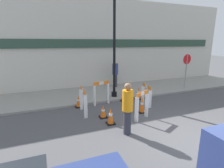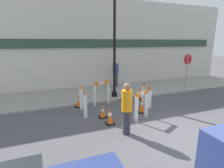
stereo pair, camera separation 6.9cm
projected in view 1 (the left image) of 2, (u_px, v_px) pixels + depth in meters
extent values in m
plane|color=#4C4C4F|center=(204.00, 147.00, 4.96)|extent=(60.00, 60.00, 0.00)
cube|color=gray|center=(120.00, 91.00, 10.41)|extent=(18.00, 3.07, 0.10)
cube|color=beige|center=(110.00, 44.00, 11.24)|extent=(18.00, 0.12, 5.50)
cube|color=#2D4738|center=(111.00, 43.00, 11.13)|extent=(16.20, 0.10, 0.50)
cylinder|color=black|center=(114.00, 94.00, 9.18)|extent=(0.29, 0.29, 0.24)
cylinder|color=black|center=(114.00, 50.00, 8.65)|extent=(0.13, 0.13, 4.78)
cylinder|color=gray|center=(186.00, 72.00, 10.65)|extent=(0.06, 0.06, 2.05)
cylinder|color=red|center=(187.00, 59.00, 10.47)|extent=(0.60, 0.05, 0.60)
cube|color=white|center=(108.00, 94.00, 8.37)|extent=(0.08, 0.14, 0.96)
cube|color=white|center=(95.00, 96.00, 8.03)|extent=(0.08, 0.14, 0.96)
cube|color=orange|center=(101.00, 83.00, 8.07)|extent=(0.77, 0.14, 0.15)
cube|color=white|center=(101.00, 83.00, 8.07)|extent=(0.23, 0.06, 0.14)
cube|color=white|center=(81.00, 99.00, 7.57)|extent=(0.13, 0.06, 0.93)
cube|color=white|center=(86.00, 107.00, 6.72)|extent=(0.13, 0.06, 0.93)
cube|color=orange|center=(83.00, 90.00, 7.02)|extent=(0.04, 0.99, 0.15)
cube|color=white|center=(83.00, 90.00, 7.02)|extent=(0.04, 0.30, 0.14)
cube|color=white|center=(137.00, 110.00, 6.39)|extent=(0.11, 0.14, 0.95)
cube|color=white|center=(147.00, 105.00, 6.86)|extent=(0.11, 0.14, 0.95)
cube|color=orange|center=(142.00, 94.00, 6.49)|extent=(0.66, 0.33, 0.15)
cube|color=white|center=(142.00, 94.00, 6.49)|extent=(0.21, 0.12, 0.14)
cube|color=white|center=(150.00, 99.00, 7.78)|extent=(0.14, 0.08, 0.82)
cube|color=white|center=(143.00, 94.00, 8.61)|extent=(0.14, 0.08, 0.82)
cube|color=orange|center=(147.00, 86.00, 8.08)|extent=(0.18, 0.92, 0.15)
cube|color=white|center=(147.00, 86.00, 8.08)|extent=(0.08, 0.28, 0.14)
cube|color=black|center=(124.00, 101.00, 8.77)|extent=(0.30, 0.30, 0.04)
cone|color=orange|center=(124.00, 95.00, 8.70)|extent=(0.22, 0.22, 0.52)
cylinder|color=white|center=(124.00, 95.00, 8.70)|extent=(0.13, 0.13, 0.07)
cube|color=black|center=(79.00, 107.00, 7.97)|extent=(0.30, 0.30, 0.04)
cone|color=orange|center=(78.00, 101.00, 7.91)|extent=(0.22, 0.22, 0.52)
cylinder|color=white|center=(78.00, 100.00, 7.90)|extent=(0.13, 0.13, 0.07)
cube|color=black|center=(138.00, 99.00, 9.06)|extent=(0.30, 0.30, 0.04)
cone|color=orange|center=(139.00, 92.00, 8.97)|extent=(0.22, 0.22, 0.64)
cylinder|color=white|center=(139.00, 92.00, 8.97)|extent=(0.13, 0.13, 0.09)
cube|color=black|center=(111.00, 123.00, 6.33)|extent=(0.30, 0.30, 0.04)
cone|color=orange|center=(111.00, 115.00, 6.26)|extent=(0.23, 0.22, 0.58)
cylinder|color=white|center=(111.00, 115.00, 6.25)|extent=(0.13, 0.13, 0.08)
cube|color=black|center=(103.00, 117.00, 6.87)|extent=(0.30, 0.30, 0.04)
cone|color=orange|center=(103.00, 111.00, 6.81)|extent=(0.22, 0.22, 0.48)
cylinder|color=white|center=(103.00, 110.00, 6.81)|extent=(0.13, 0.13, 0.07)
cube|color=black|center=(142.00, 112.00, 7.38)|extent=(0.30, 0.30, 0.04)
cone|color=orange|center=(142.00, 104.00, 7.30)|extent=(0.22, 0.22, 0.65)
cylinder|color=white|center=(142.00, 103.00, 7.29)|extent=(0.13, 0.13, 0.09)
cylinder|color=#33333D|center=(127.00, 122.00, 5.58)|extent=(0.29, 0.29, 0.80)
cylinder|color=orange|center=(128.00, 101.00, 5.41)|extent=(0.41, 0.41, 0.66)
sphere|color=#8E6647|center=(128.00, 87.00, 5.30)|extent=(0.27, 0.27, 0.23)
cylinder|color=#33333D|center=(115.00, 80.00, 11.09)|extent=(0.31, 0.31, 0.81)
cylinder|color=navy|center=(115.00, 69.00, 10.91)|extent=(0.43, 0.43, 0.67)
sphere|color=#DBAD89|center=(115.00, 62.00, 10.81)|extent=(0.24, 0.24, 0.20)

